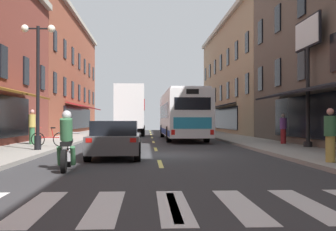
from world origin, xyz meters
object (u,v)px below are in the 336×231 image
(box_truck, at_px, (130,111))
(motorcycle_rider, at_px, (67,145))
(pedestrian_mid, at_px, (330,135))
(pedestrian_far, at_px, (283,128))
(transit_bus, at_px, (182,115))
(sedan_near, at_px, (134,126))
(pedestrian_near, at_px, (32,126))
(sedan_mid, at_px, (116,139))
(bicycle_near, at_px, (49,139))
(street_lamp_twin, at_px, (38,80))
(billboard_sign, at_px, (308,49))

(box_truck, relative_size, motorcycle_rider, 3.47)
(pedestrian_mid, xyz_separation_m, pedestrian_far, (1.76, 9.54, -0.01))
(transit_bus, distance_m, sedan_near, 17.24)
(transit_bus, distance_m, pedestrian_near, 11.28)
(pedestrian_mid, bearing_deg, box_truck, 5.27)
(sedan_near, height_order, sedan_mid, sedan_near)
(bicycle_near, bearing_deg, sedan_near, 83.09)
(sedan_mid, bearing_deg, motorcycle_rider, -105.34)
(pedestrian_near, bearing_deg, transit_bus, -114.29)
(box_truck, height_order, street_lamp_twin, street_lamp_twin)
(sedan_near, xyz_separation_m, pedestrian_far, (8.60, -24.47, 0.21))
(pedestrian_mid, bearing_deg, sedan_mid, 51.31)
(billboard_sign, distance_m, pedestrian_near, 14.13)
(pedestrian_mid, bearing_deg, transit_bus, -0.76)
(pedestrian_far, distance_m, street_lamp_twin, 12.57)
(pedestrian_mid, bearing_deg, sedan_near, 0.92)
(sedan_near, height_order, bicycle_near, sedan_near)
(transit_bus, bearing_deg, sedan_mid, -104.94)
(pedestrian_mid, relative_size, street_lamp_twin, 0.31)
(pedestrian_far, bearing_deg, sedan_mid, 39.83)
(transit_bus, relative_size, pedestrian_mid, 7.66)
(sedan_mid, bearing_deg, box_truck, 90.66)
(box_truck, distance_m, pedestrian_near, 15.28)
(transit_bus, height_order, motorcycle_rider, transit_bus)
(transit_bus, relative_size, pedestrian_near, 6.86)
(billboard_sign, bearing_deg, pedestrian_mid, -106.45)
(transit_bus, distance_m, sedan_mid, 14.22)
(billboard_sign, distance_m, sedan_near, 28.80)
(box_truck, bearing_deg, pedestrian_near, -107.12)
(transit_bus, xyz_separation_m, sedan_mid, (-3.66, -13.70, -1.06))
(billboard_sign, height_order, box_truck, billboard_sign)
(pedestrian_far, bearing_deg, bicycle_near, 12.78)
(billboard_sign, height_order, sedan_mid, billboard_sign)
(sedan_mid, relative_size, motorcycle_rider, 2.30)
(bicycle_near, relative_size, street_lamp_twin, 0.33)
(transit_bus, bearing_deg, bicycle_near, -126.73)
(sedan_near, height_order, pedestrian_far, pedestrian_far)
(transit_bus, relative_size, bicycle_near, 7.19)
(pedestrian_far, bearing_deg, transit_bus, -54.42)
(pedestrian_near, xyz_separation_m, pedestrian_mid, (11.33, -9.73, -0.13))
(pedestrian_near, bearing_deg, street_lamp_twin, 131.74)
(billboard_sign, relative_size, sedan_near, 1.26)
(pedestrian_near, distance_m, pedestrian_mid, 14.94)
(bicycle_near, distance_m, pedestrian_far, 11.93)
(billboard_sign, distance_m, motorcycle_rider, 12.76)
(motorcycle_rider, relative_size, pedestrian_near, 1.16)
(box_truck, bearing_deg, transit_bus, -61.08)
(street_lamp_twin, bearing_deg, pedestrian_far, 18.48)
(pedestrian_mid, bearing_deg, pedestrian_far, -20.88)
(box_truck, xyz_separation_m, sedan_near, (-0.00, 9.71, -1.43))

